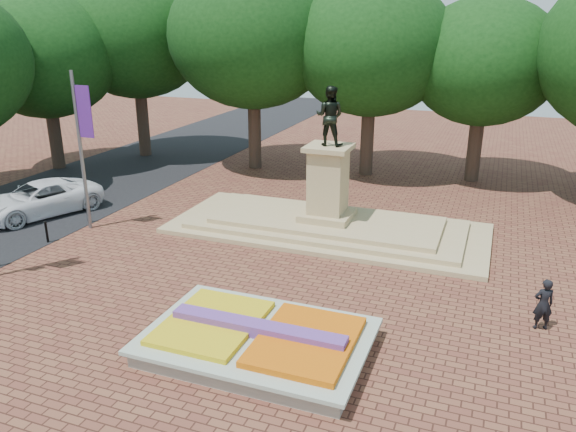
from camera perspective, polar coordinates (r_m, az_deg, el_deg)
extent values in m
plane|color=brown|center=(18.52, -3.43, -9.77)|extent=(90.00, 90.00, 0.00)
cube|color=black|center=(30.70, -25.75, 0.36)|extent=(9.00, 90.00, 0.02)
cube|color=gray|center=(16.48, -3.10, -12.87)|extent=(6.00, 4.00, 0.45)
cube|color=#AAB6A5|center=(16.34, -3.12, -12.05)|extent=(6.30, 4.30, 0.12)
cube|color=orange|center=(15.81, 1.81, -12.64)|extent=(2.60, 3.40, 0.22)
cube|color=yellow|center=(16.84, -7.72, -10.70)|extent=(2.60, 3.40, 0.18)
cube|color=#4C2D7B|center=(16.22, -3.13, -11.39)|extent=(5.20, 0.55, 0.38)
cube|color=tan|center=(25.30, 3.97, -1.27)|extent=(14.00, 6.00, 0.20)
cube|color=tan|center=(25.23, 3.98, -0.85)|extent=(12.00, 5.00, 0.20)
cube|color=tan|center=(25.16, 3.99, -0.42)|extent=(10.00, 4.00, 0.20)
cube|color=tan|center=(25.08, 4.00, 0.12)|extent=(2.20, 2.20, 0.30)
cube|color=tan|center=(24.61, 4.09, 3.53)|extent=(1.50, 1.50, 2.80)
cube|color=tan|center=(24.25, 4.17, 6.94)|extent=(1.90, 1.90, 0.20)
imported|color=black|center=(23.99, 4.25, 10.09)|extent=(1.22, 0.95, 2.50)
cylinder|color=#38291E|center=(40.45, -13.97, 8.86)|extent=(0.80, 0.80, 4.00)
ellipsoid|color=black|center=(39.90, -14.53, 15.49)|extent=(8.80, 8.80, 7.48)
cylinder|color=#38291E|center=(36.55, -3.44, 8.32)|extent=(0.80, 0.80, 4.00)
ellipsoid|color=black|center=(35.94, -3.60, 15.68)|extent=(8.80, 8.80, 7.48)
cylinder|color=#38291E|center=(34.33, 7.38, 7.46)|extent=(0.80, 0.80, 4.00)
ellipsoid|color=black|center=(33.68, 7.73, 15.29)|extent=(8.80, 8.80, 7.48)
cylinder|color=#38291E|center=(33.45, 19.16, 6.23)|extent=(0.80, 0.80, 4.00)
ellipsoid|color=black|center=(32.78, 20.09, 14.23)|extent=(8.80, 8.80, 7.48)
cylinder|color=#38291E|center=(38.82, -22.45, 7.43)|extent=(0.80, 0.80, 3.84)
ellipsoid|color=black|center=(38.25, -23.33, 14.00)|extent=(8.40, 8.40, 7.14)
cylinder|color=slate|center=(26.20, -20.27, 6.05)|extent=(0.16, 0.16, 7.00)
cube|color=#562087|center=(25.59, -19.97, 9.92)|extent=(0.70, 0.04, 2.20)
cylinder|color=black|center=(25.89, -23.31, -1.56)|extent=(0.10, 0.10, 0.90)
sphere|color=black|center=(25.74, -23.44, -0.59)|extent=(0.12, 0.12, 0.12)
cylinder|color=black|center=(27.68, -19.67, 0.21)|extent=(0.10, 0.10, 0.90)
sphere|color=black|center=(27.54, -19.78, 1.13)|extent=(0.12, 0.12, 0.12)
imported|color=white|center=(29.59, -23.99, 1.58)|extent=(4.70, 6.39, 1.61)
imported|color=black|center=(18.90, 24.51, -8.16)|extent=(0.71, 0.58, 1.67)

